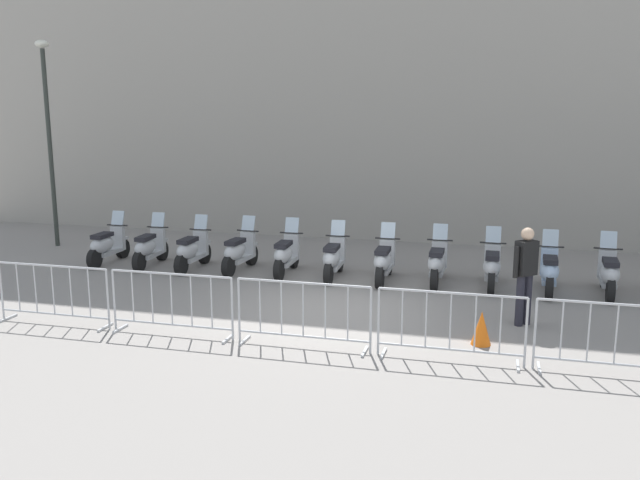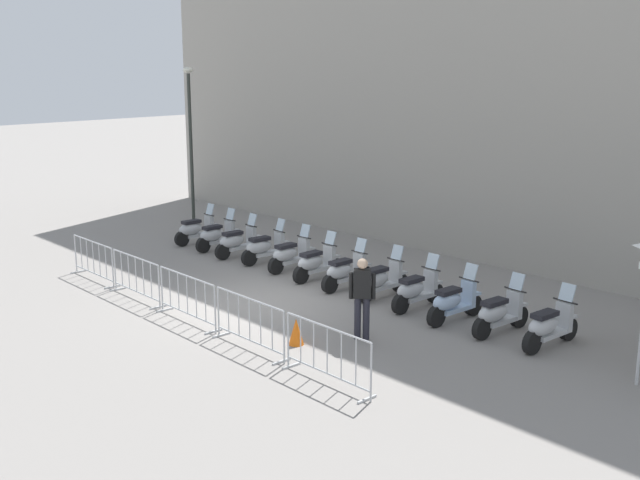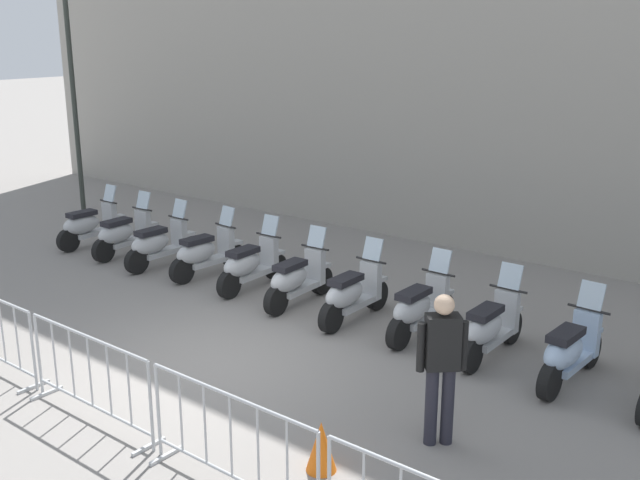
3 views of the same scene
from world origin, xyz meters
name	(u,v)px [view 2 (image 2 of 3)]	position (x,y,z in m)	size (l,w,h in m)	color
ground_plane	(260,302)	(0.00, 0.00, 0.00)	(120.00, 120.00, 0.00)	gray
building_facade	(477,30)	(1.14, 8.11, 6.60)	(28.00, 2.40, 13.20)	#9E998E
motorcycle_0	(196,230)	(-5.90, 3.18, 0.45)	(0.61, 1.72, 1.24)	black
motorcycle_1	(217,236)	(-4.76, 3.03, 0.45)	(0.56, 1.73, 1.24)	black
motorcycle_2	(237,242)	(-3.64, 2.82, 0.45)	(0.62, 1.72, 1.24)	black
motorcycle_3	(265,248)	(-2.50, 2.80, 0.45)	(0.69, 1.71, 1.24)	black
motorcycle_4	(290,255)	(-1.36, 2.63, 0.45)	(0.58, 1.72, 1.24)	black
motorcycle_5	(316,263)	(-0.24, 2.38, 0.45)	(0.57, 1.73, 1.24)	black
motorcycle_6	(345,272)	(0.89, 2.20, 0.45)	(0.61, 1.72, 1.24)	black
motorcycle_7	(381,280)	(2.03, 2.15, 0.45)	(0.63, 1.72, 1.24)	black
motorcycle_8	(416,290)	(3.16, 1.95, 0.45)	(0.62, 1.72, 1.24)	black
motorcycle_9	(453,302)	(4.28, 1.70, 0.45)	(0.67, 1.72, 1.24)	black
motorcycle_10	(499,314)	(5.42, 1.62, 0.45)	(0.69, 1.71, 1.24)	black
motorcycle_11	(549,326)	(6.56, 1.52, 0.45)	(0.68, 1.71, 1.24)	black
barrier_segment_0	(93,261)	(-4.78, -1.38, 0.53)	(2.16, 0.72, 1.07)	#B2B5B7
barrier_segment_1	(136,278)	(-2.53, -1.69, 0.53)	(2.16, 0.72, 1.07)	#B2B5B7
barrier_segment_2	(187,299)	(-0.28, -2.01, 0.53)	(2.16, 0.72, 1.07)	#B2B5B7
barrier_segment_3	(250,324)	(1.96, -2.33, 0.53)	(2.16, 0.72, 1.07)	#B2B5B7
barrier_segment_4	(327,355)	(4.21, -2.65, 0.53)	(2.16, 0.72, 1.07)	#B2B5B7
street_lamp	(190,131)	(-8.27, 5.15, 3.37)	(0.36, 0.36, 5.55)	#2D332D
officer_near_row_end	(362,294)	(3.37, -0.46, 0.98)	(0.47, 0.39, 1.73)	#23232D
traffic_cone	(296,332)	(2.52, -1.56, 0.28)	(0.32, 0.32, 0.55)	orange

